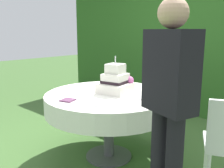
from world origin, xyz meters
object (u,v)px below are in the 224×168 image
object	(u,v)px
serving_plate_left	(141,98)
serving_plate_right	(78,87)
serving_plate_near	(97,104)
napkin_stack	(68,100)
cake_table	(109,103)
serving_plate_far	(114,85)
wedding_cake	(116,82)
standing_person	(169,100)

from	to	relation	value
serving_plate_left	serving_plate_right	distance (m)	0.84
serving_plate_near	napkin_stack	distance (m)	0.32
cake_table	serving_plate_near	size ratio (longest dim) A/B	9.82
serving_plate_near	serving_plate_left	world-z (taller)	same
serving_plate_near	serving_plate_right	distance (m)	0.75
serving_plate_far	napkin_stack	distance (m)	0.85
serving_plate_far	serving_plate_left	size ratio (longest dim) A/B	0.95
cake_table	napkin_stack	xyz separation A→B (m)	(-0.09, -0.48, 0.11)
serving_plate_far	napkin_stack	size ratio (longest dim) A/B	1.17
wedding_cake	serving_plate_far	world-z (taller)	wedding_cake
wedding_cake	serving_plate_left	xyz separation A→B (m)	(0.33, 0.00, -0.11)
serving_plate_near	serving_plate_right	world-z (taller)	same
cake_table	wedding_cake	distance (m)	0.24
serving_plate_near	serving_plate_far	bearing A→B (deg)	121.86
serving_plate_left	standing_person	bearing A→B (deg)	-40.10
serving_plate_left	napkin_stack	bearing A→B (deg)	-129.66
standing_person	wedding_cake	bearing A→B (deg)	151.68
wedding_cake	cake_table	bearing A→B (deg)	-115.09
wedding_cake	serving_plate_left	world-z (taller)	wedding_cake
cake_table	serving_plate_far	distance (m)	0.45
serving_plate_far	wedding_cake	bearing A→B (deg)	-45.65
napkin_stack	wedding_cake	bearing A→B (deg)	77.36
serving_plate_far	serving_plate_near	bearing A→B (deg)	-58.14
serving_plate_right	serving_plate_near	bearing A→B (deg)	-26.21
serving_plate_far	serving_plate_right	distance (m)	0.46
wedding_cake	standing_person	world-z (taller)	standing_person
cake_table	wedding_cake	size ratio (longest dim) A/B	3.41
wedding_cake	standing_person	size ratio (longest dim) A/B	0.25
wedding_cake	napkin_stack	xyz separation A→B (m)	(-0.12, -0.55, -0.11)
serving_plate_right	napkin_stack	world-z (taller)	napkin_stack
serving_plate_near	cake_table	bearing A→B (deg)	119.63
wedding_cake	standing_person	bearing A→B (deg)	-28.32
wedding_cake	napkin_stack	distance (m)	0.58
cake_table	standing_person	bearing A→B (deg)	-23.86
serving_plate_far	napkin_stack	world-z (taller)	napkin_stack
serving_plate_right	serving_plate_far	bearing A→B (deg)	61.80
serving_plate_right	standing_person	distance (m)	1.49
wedding_cake	serving_plate_near	xyz separation A→B (m)	(0.18, -0.45, -0.11)
cake_table	serving_plate_near	xyz separation A→B (m)	(0.21, -0.38, 0.11)
serving_plate_left	napkin_stack	distance (m)	0.72
serving_plate_far	serving_plate_left	distance (m)	0.67
napkin_stack	standing_person	size ratio (longest dim) A/B	0.08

